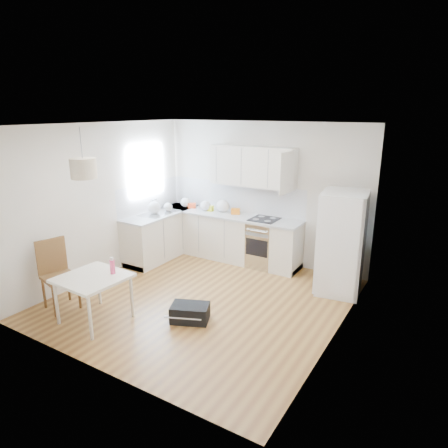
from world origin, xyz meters
name	(u,v)px	position (x,y,z in m)	size (l,w,h in m)	color
floor	(202,299)	(0.00, 0.00, 0.00)	(4.20, 4.20, 0.00)	brown
ceiling	(199,125)	(0.00, 0.00, 2.70)	(4.20, 4.20, 0.00)	white
wall_back	(262,193)	(0.00, 2.10, 1.35)	(4.20, 4.20, 0.00)	beige
wall_left	(102,201)	(-2.10, 0.00, 1.35)	(4.20, 4.20, 0.00)	beige
wall_right	(341,240)	(2.10, 0.00, 1.35)	(4.20, 4.20, 0.00)	beige
window_glassblock	(146,170)	(-2.09, 1.15, 1.75)	(0.02, 1.00, 1.00)	#BFE0F9
cabinets_back	(228,237)	(-0.60, 1.80, 0.44)	(3.00, 0.60, 0.88)	silver
cabinets_left	(162,235)	(-1.80, 1.20, 0.44)	(0.60, 1.80, 0.88)	silver
counter_back	(228,215)	(-0.60, 1.80, 0.90)	(3.02, 0.64, 0.04)	#B5B7BA
counter_left	(161,213)	(-1.80, 1.20, 0.90)	(0.64, 1.82, 0.04)	#B5B7BA
backsplash_back	(235,197)	(-0.60, 2.09, 1.21)	(3.00, 0.01, 0.58)	white
backsplash_left	(149,197)	(-2.09, 1.20, 1.21)	(0.01, 1.80, 0.58)	white
upper_cabinets	(252,166)	(-0.15, 1.94, 1.88)	(1.70, 0.32, 0.75)	silver
range_oven	(264,244)	(0.20, 1.80, 0.44)	(0.50, 0.61, 0.88)	silver
sink	(159,213)	(-1.80, 1.15, 0.92)	(0.50, 0.80, 0.16)	silver
refrigerator	(342,243)	(1.76, 1.47, 0.83)	(0.81, 0.83, 1.67)	white
dining_table	(93,281)	(-0.92, -1.33, 0.61)	(0.90, 0.90, 0.68)	beige
dining_chair	(59,276)	(-1.65, -1.34, 0.53)	(0.44, 0.44, 1.05)	#4F3117
drink_bottle	(112,265)	(-0.76, -1.10, 0.80)	(0.07, 0.07, 0.24)	#DB3C68
gym_bag	(190,313)	(0.23, -0.64, 0.12)	(0.53, 0.34, 0.24)	black
pendant_lamp	(83,168)	(-0.90, -1.33, 2.18)	(0.33, 0.33, 0.26)	#C1B194
grocery_bag_a	(186,202)	(-1.65, 1.82, 1.02)	(0.22, 0.19, 0.20)	silver
grocery_bag_b	(206,206)	(-1.12, 1.79, 1.02)	(0.22, 0.19, 0.20)	silver
grocery_bag_c	(223,206)	(-0.77, 1.89, 1.04)	(0.27, 0.23, 0.25)	silver
grocery_bag_d	(168,207)	(-1.75, 1.37, 1.00)	(0.19, 0.16, 0.17)	silver
grocery_bag_e	(154,208)	(-1.85, 1.06, 1.04)	(0.27, 0.23, 0.24)	silver
snack_orange	(236,211)	(-0.46, 1.86, 0.98)	(0.17, 0.11, 0.12)	orange
snack_yellow	(209,208)	(-1.05, 1.82, 0.98)	(0.16, 0.10, 0.11)	yellow
snack_red	(192,206)	(-1.49, 1.83, 0.97)	(0.15, 0.09, 0.10)	red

